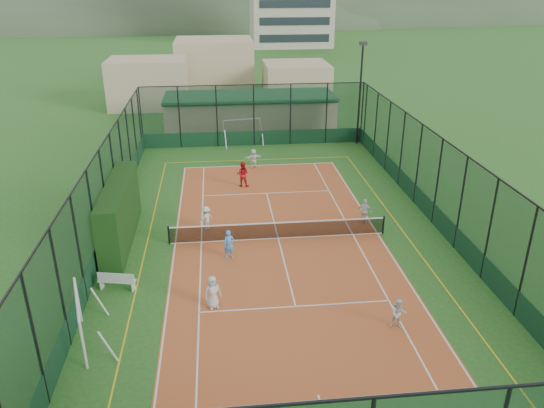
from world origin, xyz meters
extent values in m
plane|color=#28581E|center=(0.00, 0.00, 0.00)|extent=(300.00, 300.00, 0.00)
cube|color=#B45728|center=(0.00, 0.00, 0.01)|extent=(11.17, 23.97, 0.01)
cube|color=black|center=(-8.30, 0.68, 1.61)|extent=(1.11, 7.37, 3.22)
imported|color=silver|center=(-3.51, -6.06, 0.76)|extent=(0.85, 0.71, 1.49)
imported|color=#4F95E1|center=(-2.68, -1.84, 0.76)|extent=(0.60, 0.45, 1.49)
imported|color=white|center=(3.86, -8.27, 0.66)|extent=(0.71, 0.59, 1.31)
imported|color=silver|center=(-3.84, 1.52, 0.70)|extent=(1.01, 0.95, 1.37)
imported|color=silver|center=(5.08, 1.33, 0.75)|extent=(0.94, 0.68, 1.48)
imported|color=white|center=(-0.48, 11.41, 0.72)|extent=(1.38, 0.78, 1.42)
imported|color=red|center=(-1.46, 7.85, 0.86)|extent=(0.95, 0.81, 1.71)
sphere|color=#CCE033|center=(2.11, 1.31, 0.04)|extent=(0.07, 0.07, 0.07)
sphere|color=#CCE033|center=(-3.15, 0.86, 0.04)|extent=(0.07, 0.07, 0.07)
sphere|color=#CCE033|center=(-2.81, 1.67, 0.04)|extent=(0.07, 0.07, 0.07)
sphere|color=#CCE033|center=(2.43, 2.07, 0.04)|extent=(0.07, 0.07, 0.07)
camera|label=1|loc=(-3.03, -25.24, 13.14)|focal=35.00mm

